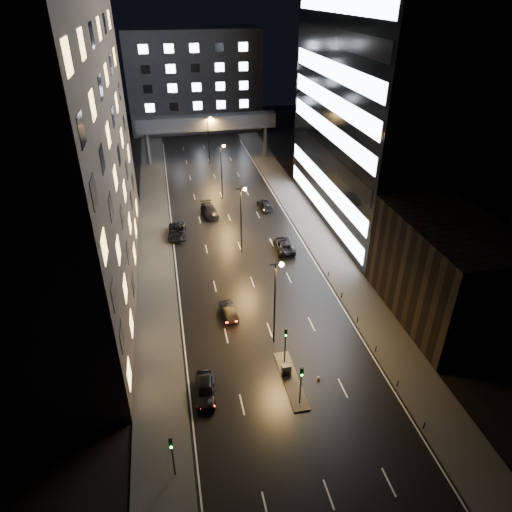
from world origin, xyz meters
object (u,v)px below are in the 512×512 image
object	(u,v)px
car_away_c	(177,232)
utility_cabinet	(286,369)
car_away_d	(209,211)
car_toward_b	(265,205)
car_toward_a	(284,245)
car_away_a	(205,389)
car_away_b	(229,311)

from	to	relation	value
car_away_c	utility_cabinet	xyz separation A→B (m)	(9.05, -32.01, -0.12)
car_away_d	car_toward_b	distance (m)	9.91
car_toward_a	car_away_a	bearing A→B (deg)	63.37
car_away_c	utility_cabinet	bearing A→B (deg)	-70.47
car_away_a	car_away_d	size ratio (longest dim) A/B	0.84
car_away_b	car_away_d	size ratio (longest dim) A/B	0.71
car_away_a	utility_cabinet	size ratio (longest dim) A/B	4.45
car_away_a	car_away_d	distance (m)	40.18
car_away_a	car_away_c	xyz separation A→B (m)	(-0.77, 33.09, -0.00)
car_away_b	car_toward_b	distance (m)	30.86
car_away_a	car_away_c	size ratio (longest dim) A/B	0.82
car_away_d	car_toward_a	distance (m)	17.06
car_toward_a	car_toward_b	bearing A→B (deg)	-88.77
car_away_c	car_away_b	bearing A→B (deg)	-73.46
car_away_c	utility_cabinet	size ratio (longest dim) A/B	5.44
car_away_a	car_away_d	bearing A→B (deg)	86.81
utility_cabinet	car_away_b	bearing A→B (deg)	110.16
car_away_a	utility_cabinet	xyz separation A→B (m)	(8.28, 1.09, -0.12)
car_toward_b	utility_cabinet	bearing A→B (deg)	75.94
car_away_b	utility_cabinet	xyz separation A→B (m)	(4.18, -10.59, 0.02)
car_toward_a	car_toward_b	distance (m)	14.91
utility_cabinet	car_away_d	bearing A→B (deg)	93.33
car_away_d	car_toward_a	world-z (taller)	car_away_d
car_away_a	car_toward_b	xyz separation A→B (m)	(14.96, 40.56, -0.09)
car_away_b	car_away_c	distance (m)	21.96
car_away_a	car_toward_b	world-z (taller)	car_away_a
car_toward_a	utility_cabinet	world-z (taller)	car_toward_a
car_away_c	car_away_d	bearing A→B (deg)	52.94
car_away_c	car_toward_b	world-z (taller)	car_away_c
car_away_c	utility_cabinet	world-z (taller)	car_away_c
car_away_b	car_toward_a	size ratio (longest dim) A/B	0.71
car_away_b	utility_cabinet	distance (m)	11.39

